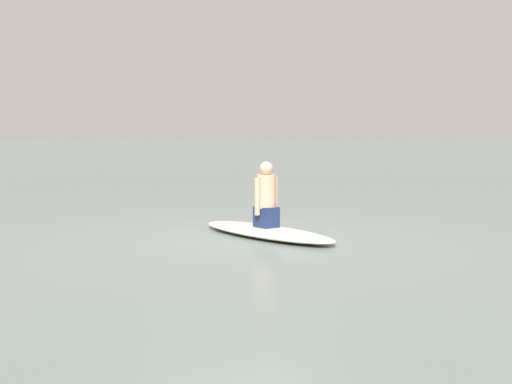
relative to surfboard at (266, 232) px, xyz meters
The scene contains 3 objects.
ground_plane 0.48m from the surfboard, 146.25° to the right, with size 400.00×400.00×0.00m, color slate.
surfboard is the anchor object (origin of this frame).
person_paddler 0.47m from the surfboard, ahead, with size 0.39×0.36×0.90m.
Camera 1 is at (-2.84, -8.83, 1.44)m, focal length 49.37 mm.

